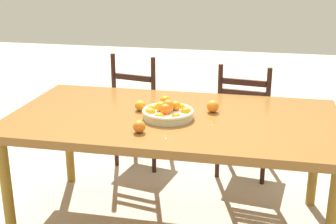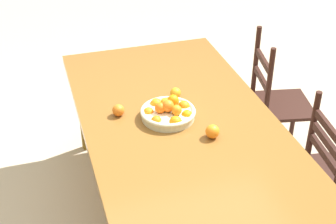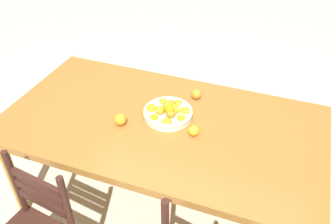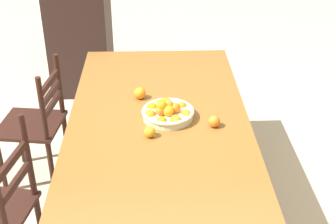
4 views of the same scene
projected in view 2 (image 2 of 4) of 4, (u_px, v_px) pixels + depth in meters
The scene contains 7 objects.
ground_plane at pixel (177, 216), 3.20m from camera, with size 12.00×12.00×0.00m, color #B7A790.
dining_table at pixel (178, 128), 2.82m from camera, with size 2.00×1.07×0.76m.
chair_by_cabinet at pixel (276, 104), 3.54m from camera, with size 0.47×0.47×0.96m.
fruit_bowl at pixel (168, 112), 2.78m from camera, with size 0.31×0.31×0.13m.
orange_loose_0 at pixel (212, 132), 2.62m from camera, with size 0.08×0.08×0.08m, color orange.
orange_loose_1 at pixel (118, 110), 2.80m from camera, with size 0.07×0.07×0.07m, color orange.
orange_loose_2 at pixel (175, 93), 2.97m from camera, with size 0.06×0.06×0.06m, color orange.
Camera 2 is at (2.21, -0.73, 2.29)m, focal length 52.83 mm.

